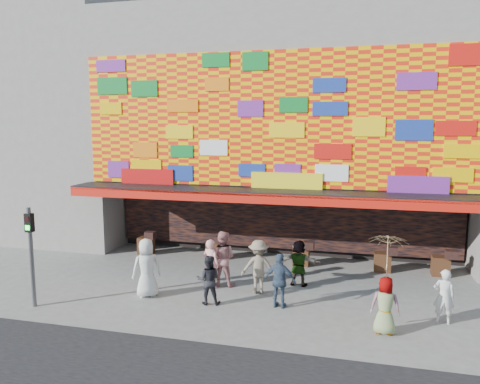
{
  "coord_description": "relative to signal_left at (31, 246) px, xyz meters",
  "views": [
    {
      "loc": [
        3.06,
        -12.88,
        5.39
      ],
      "look_at": [
        -0.76,
        2.0,
        3.16
      ],
      "focal_mm": 35.0,
      "sensor_mm": 36.0,
      "label": 1
    }
  ],
  "objects": [
    {
      "name": "parasol",
      "position": [
        10.03,
        0.68,
        0.3
      ],
      "size": [
        1.15,
        1.17,
        1.87
      ],
      "color": "#FDDD9F",
      "rests_on": "ground"
    },
    {
      "name": "ped_g",
      "position": [
        10.03,
        0.68,
        -1.1
      ],
      "size": [
        0.77,
        0.53,
        1.52
      ],
      "primitive_type": "imported",
      "rotation": [
        0.0,
        0.0,
        3.08
      ],
      "color": "gray",
      "rests_on": "ground"
    },
    {
      "name": "ped_d",
      "position": [
        6.24,
        2.77,
        -0.99
      ],
      "size": [
        1.24,
        0.88,
        1.74
      ],
      "primitive_type": "imported",
      "rotation": [
        0.0,
        0.0,
        3.37
      ],
      "color": "gray",
      "rests_on": "ground"
    },
    {
      "name": "signal_left",
      "position": [
        0.0,
        0.0,
        0.0
      ],
      "size": [
        0.22,
        0.2,
        3.0
      ],
      "color": "#59595B",
      "rests_on": "ground"
    },
    {
      "name": "neighbor_left",
      "position": [
        -6.8,
        9.5,
        4.14
      ],
      "size": [
        11.0,
        8.0,
        12.0
      ],
      "primitive_type": "cube",
      "color": "gray",
      "rests_on": "ground"
    },
    {
      "name": "ped_e",
      "position": [
        7.11,
        1.75,
        -1.04
      ],
      "size": [
        1.01,
        0.53,
        1.64
      ],
      "primitive_type": "imported",
      "rotation": [
        0.0,
        0.0,
        3.0
      ],
      "color": "#384A63",
      "rests_on": "ground"
    },
    {
      "name": "ped_h",
      "position": [
        11.61,
        1.77,
        -1.1
      ],
      "size": [
        0.59,
        0.42,
        1.52
      ],
      "primitive_type": "imported",
      "rotation": [
        0.0,
        0.0,
        3.03
      ],
      "color": "silver",
      "rests_on": "ground"
    },
    {
      "name": "ped_a",
      "position": [
        2.91,
        1.59,
        -0.93
      ],
      "size": [
        1.08,
        1.02,
        1.86
      ],
      "primitive_type": "imported",
      "rotation": [
        0.0,
        0.0,
        3.8
      ],
      "color": "silver",
      "rests_on": "ground"
    },
    {
      "name": "shop_building",
      "position": [
        6.2,
        9.68,
        3.37
      ],
      "size": [
        15.2,
        9.4,
        10.0
      ],
      "color": "gray",
      "rests_on": "ground"
    },
    {
      "name": "ped_b",
      "position": [
        4.61,
        2.85,
        -1.04
      ],
      "size": [
        0.7,
        0.57,
        1.65
      ],
      "primitive_type": "imported",
      "rotation": [
        0.0,
        0.0,
        2.81
      ],
      "color": "pink",
      "rests_on": "ground"
    },
    {
      "name": "ground",
      "position": [
        6.2,
        1.5,
        -1.86
      ],
      "size": [
        90.0,
        90.0,
        0.0
      ],
      "primitive_type": "plane",
      "color": "slate",
      "rests_on": "ground"
    },
    {
      "name": "ped_i",
      "position": [
        4.9,
        3.19,
        -0.93
      ],
      "size": [
        0.92,
        0.72,
        1.86
      ],
      "primitive_type": "imported",
      "rotation": [
        0.0,
        0.0,
        3.12
      ],
      "color": "tan",
      "rests_on": "ground"
    },
    {
      "name": "ped_f",
      "position": [
        7.4,
        3.79,
        -1.08
      ],
      "size": [
        1.48,
        0.57,
        1.57
      ],
      "primitive_type": "imported",
      "rotation": [
        0.0,
        0.0,
        3.06
      ],
      "color": "gray",
      "rests_on": "ground"
    },
    {
      "name": "ped_c",
      "position": [
        4.97,
        1.49,
        -1.11
      ],
      "size": [
        0.83,
        0.7,
        1.5
      ],
      "primitive_type": "imported",
      "rotation": [
        0.0,
        0.0,
        3.34
      ],
      "color": "black",
      "rests_on": "ground"
    }
  ]
}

